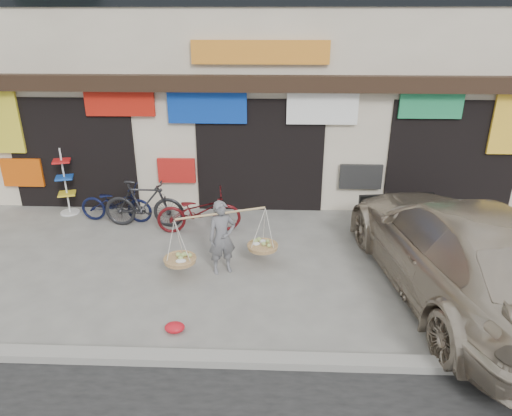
{
  "coord_description": "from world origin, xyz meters",
  "views": [
    {
      "loc": [
        0.32,
        -6.94,
        4.37
      ],
      "look_at": [
        0.01,
        0.9,
        1.1
      ],
      "focal_mm": 32.0,
      "sensor_mm": 36.0,
      "label": 1
    }
  ],
  "objects_px": {
    "bike_1": "(144,204)",
    "bike_2": "(199,211)",
    "street_vendor": "(222,241)",
    "bike_0": "(116,203)",
    "suv": "(461,249)",
    "display_rack": "(66,188)"
  },
  "relations": [
    {
      "from": "bike_1",
      "to": "bike_2",
      "type": "distance_m",
      "value": 1.29
    },
    {
      "from": "bike_0",
      "to": "suv",
      "type": "distance_m",
      "value": 7.29
    },
    {
      "from": "suv",
      "to": "display_rack",
      "type": "xyz_separation_m",
      "value": [
        -8.04,
        3.17,
        -0.19
      ]
    },
    {
      "from": "bike_1",
      "to": "bike_2",
      "type": "xyz_separation_m",
      "value": [
        1.27,
        -0.22,
        -0.07
      ]
    },
    {
      "from": "bike_2",
      "to": "display_rack",
      "type": "relative_size",
      "value": 1.13
    },
    {
      "from": "street_vendor",
      "to": "bike_1",
      "type": "xyz_separation_m",
      "value": [
        -1.97,
        1.93,
        -0.09
      ]
    },
    {
      "from": "bike_0",
      "to": "bike_1",
      "type": "distance_m",
      "value": 0.78
    },
    {
      "from": "bike_2",
      "to": "suv",
      "type": "relative_size",
      "value": 0.3
    },
    {
      "from": "bike_0",
      "to": "suv",
      "type": "bearing_deg",
      "value": -108.01
    },
    {
      "from": "bike_1",
      "to": "street_vendor",
      "type": "bearing_deg",
      "value": -132.43
    },
    {
      "from": "suv",
      "to": "street_vendor",
      "type": "bearing_deg",
      "value": -15.73
    },
    {
      "from": "bike_1",
      "to": "display_rack",
      "type": "height_order",
      "value": "display_rack"
    },
    {
      "from": "bike_0",
      "to": "suv",
      "type": "height_order",
      "value": "suv"
    },
    {
      "from": "street_vendor",
      "to": "bike_1",
      "type": "bearing_deg",
      "value": 114.2
    },
    {
      "from": "suv",
      "to": "display_rack",
      "type": "distance_m",
      "value": 8.65
    },
    {
      "from": "bike_0",
      "to": "street_vendor",
      "type": "bearing_deg",
      "value": -124.85
    },
    {
      "from": "bike_0",
      "to": "bike_1",
      "type": "xyz_separation_m",
      "value": [
        0.73,
        -0.27,
        0.1
      ]
    },
    {
      "from": "bike_0",
      "to": "display_rack",
      "type": "relative_size",
      "value": 1.04
    },
    {
      "from": "bike_2",
      "to": "display_rack",
      "type": "xyz_separation_m",
      "value": [
        -3.31,
        0.89,
        0.17
      ]
    },
    {
      "from": "bike_0",
      "to": "suv",
      "type": "relative_size",
      "value": 0.28
    },
    {
      "from": "bike_0",
      "to": "bike_1",
      "type": "bearing_deg",
      "value": -105.69
    },
    {
      "from": "street_vendor",
      "to": "bike_0",
      "type": "bearing_deg",
      "value": 119.49
    }
  ]
}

